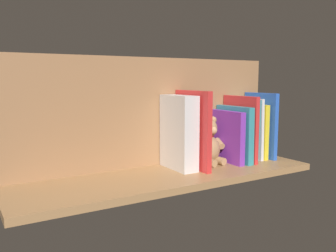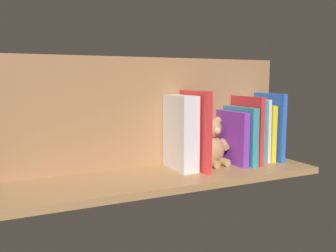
# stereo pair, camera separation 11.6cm
# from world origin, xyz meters

# --- Properties ---
(ground_plane) EXTENTS (1.02, 0.30, 0.02)m
(ground_plane) POSITION_xyz_m (0.00, 0.00, -0.01)
(ground_plane) COLOR #A87A4C
(shelf_back_panel) EXTENTS (1.02, 0.02, 0.38)m
(shelf_back_panel) POSITION_xyz_m (0.00, -0.13, 0.19)
(shelf_back_panel) COLOR #9D6D47
(shelf_back_panel) RESTS_ON ground_plane
(book_0) EXTENTS (0.02, 0.17, 0.25)m
(book_0) POSITION_xyz_m (-0.44, -0.03, 0.13)
(book_0) COLOR blue
(book_0) RESTS_ON ground_plane
(book_1) EXTENTS (0.02, 0.15, 0.21)m
(book_1) POSITION_xyz_m (-0.42, -0.04, 0.10)
(book_1) COLOR yellow
(book_1) RESTS_ON ground_plane
(book_2) EXTENTS (0.02, 0.15, 0.23)m
(book_2) POSITION_xyz_m (-0.39, -0.04, 0.12)
(book_2) COLOR silver
(book_2) RESTS_ON ground_plane
(book_3) EXTENTS (0.03, 0.15, 0.23)m
(book_3) POSITION_xyz_m (-0.36, -0.04, 0.11)
(book_3) COLOR teal
(book_3) RESTS_ON ground_plane
(book_4) EXTENTS (0.02, 0.18, 0.24)m
(book_4) POSITION_xyz_m (-0.33, -0.03, 0.12)
(book_4) COLOR red
(book_4) RESTS_ON ground_plane
(book_5) EXTENTS (0.03, 0.18, 0.21)m
(book_5) POSITION_xyz_m (-0.30, -0.03, 0.10)
(book_5) COLOR teal
(book_5) RESTS_ON ground_plane
(book_6) EXTENTS (0.02, 0.17, 0.19)m
(book_6) POSITION_xyz_m (-0.27, -0.03, 0.10)
(book_6) COLOR purple
(book_6) RESTS_ON ground_plane
(teddy_bear) EXTENTS (0.14, 0.12, 0.17)m
(teddy_bear) POSITION_xyz_m (-0.19, -0.04, 0.08)
(teddy_bear) COLOR tan
(teddy_bear) RESTS_ON ground_plane
(book_7) EXTENTS (0.02, 0.19, 0.27)m
(book_7) POSITION_xyz_m (-0.11, -0.02, 0.13)
(book_7) COLOR red
(book_7) RESTS_ON ground_plane
(dictionary_thick_white) EXTENTS (0.06, 0.16, 0.25)m
(dictionary_thick_white) POSITION_xyz_m (-0.06, -0.04, 0.13)
(dictionary_thick_white) COLOR silver
(dictionary_thick_white) RESTS_ON ground_plane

